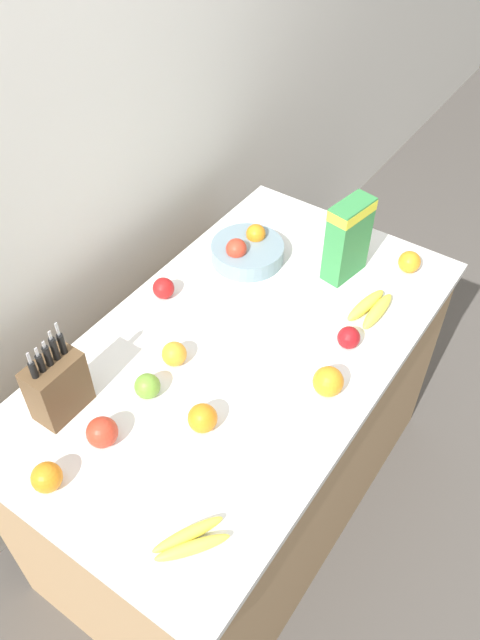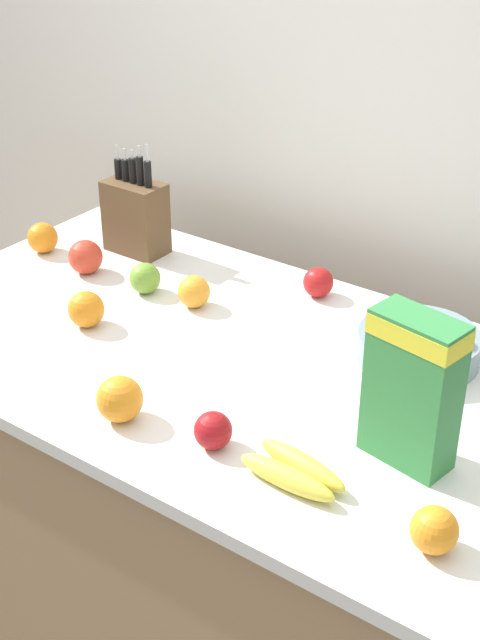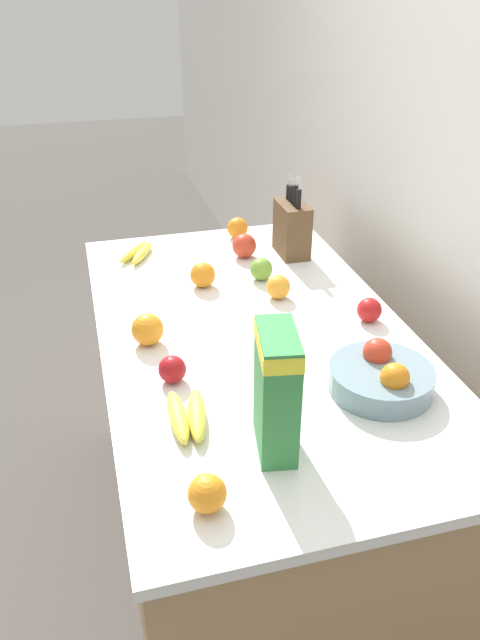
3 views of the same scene
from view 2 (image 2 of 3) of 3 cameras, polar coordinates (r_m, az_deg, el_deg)
The scene contains 15 objects.
wall_back at distance 2.21m, azimuth 8.97°, elevation 14.05°, with size 9.00×0.06×2.60m.
counter at distance 2.14m, azimuth -1.16°, elevation -12.35°, with size 1.51×0.86×0.90m.
knife_block at distance 2.28m, azimuth -6.70°, elevation 6.65°, with size 0.15×0.09×0.29m.
cereal_box at distance 1.51m, azimuth 11.01°, elevation -4.03°, with size 0.17×0.10×0.28m.
fruit_bowl at distance 1.86m, azimuth 11.39°, elevation -1.47°, with size 0.25×0.25×0.11m.
banana_bunch_left at distance 1.52m, azimuth 3.51°, elevation -9.63°, with size 0.19×0.10×0.04m.
apple_near_bananas at distance 1.58m, azimuth -1.74°, elevation -7.07°, with size 0.07×0.07×0.07m, color #A31419.
apple_by_knife_block at distance 2.07m, azimuth 5.03°, elevation 2.43°, with size 0.07×0.07×0.07m, color red.
apple_rightmost at distance 2.20m, azimuth -9.86°, elevation 4.00°, with size 0.08×0.08×0.08m, color red.
apple_leftmost at distance 2.09m, azimuth -6.10°, elevation 2.68°, with size 0.07×0.07×0.07m, color #6B9E33.
orange_by_cereal at distance 1.97m, azimuth -9.82°, elevation 0.68°, with size 0.08×0.08×0.08m, color orange.
orange_near_bowl at distance 1.41m, azimuth 12.32°, elevation -13.00°, with size 0.08×0.08×0.08m, color orange.
orange_mid_left at distance 1.66m, azimuth -7.71°, elevation -5.03°, with size 0.09×0.09×0.09m, color orange.
orange_front_left at distance 2.34m, azimuth -12.52°, elevation 5.16°, with size 0.08×0.08×0.08m, color orange.
orange_back_center at distance 2.02m, azimuth -2.96°, elevation 1.82°, with size 0.07×0.07×0.07m, color orange.
Camera 2 is at (0.96, -1.26, 1.88)m, focal length 50.00 mm.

